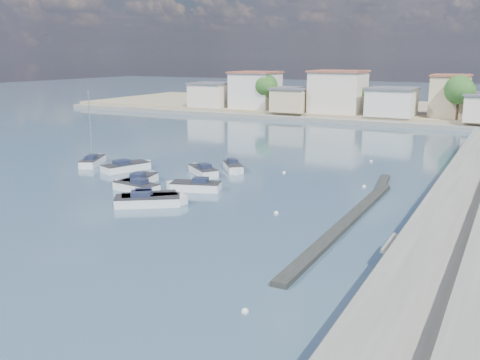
# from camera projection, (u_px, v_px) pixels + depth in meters

# --- Properties ---
(ground) EXTENTS (400.00, 400.00, 0.00)m
(ground) POSITION_uv_depth(u_px,v_px,m) (361.00, 154.00, 70.13)
(ground) COLOR #345168
(ground) RESTS_ON ground
(breakwater) EXTENTS (2.00, 31.02, 0.35)m
(breakwater) POSITION_uv_depth(u_px,v_px,m) (355.00, 214.00, 43.42)
(breakwater) COLOR black
(breakwater) RESTS_ON ground
(far_shore_land) EXTENTS (160.00, 40.00, 1.40)m
(far_shore_land) POSITION_uv_depth(u_px,v_px,m) (426.00, 112.00, 114.83)
(far_shore_land) COLOR gray
(far_shore_land) RESTS_ON ground
(far_shore_quay) EXTENTS (160.00, 2.50, 0.80)m
(far_shore_quay) POSITION_uv_depth(u_px,v_px,m) (407.00, 125.00, 96.78)
(far_shore_quay) COLOR slate
(far_shore_quay) RESTS_ON ground
(far_town) EXTENTS (113.01, 12.80, 8.35)m
(far_town) POSITION_uv_depth(u_px,v_px,m) (476.00, 99.00, 96.01)
(far_town) COLOR beige
(far_town) RESTS_ON far_shore_land
(shore_trees) EXTENTS (74.56, 38.32, 7.92)m
(shore_trees) POSITION_uv_depth(u_px,v_px,m) (457.00, 95.00, 89.20)
(shore_trees) COLOR #38281E
(shore_trees) RESTS_ON ground
(motorboat_a) EXTENTS (2.68, 5.35, 1.48)m
(motorboat_a) POSITION_uv_depth(u_px,v_px,m) (141.00, 180.00, 54.05)
(motorboat_a) COLOR white
(motorboat_a) RESTS_ON ground
(motorboat_b) EXTENTS (4.91, 4.69, 1.48)m
(motorboat_b) POSITION_uv_depth(u_px,v_px,m) (153.00, 199.00, 47.16)
(motorboat_b) COLOR white
(motorboat_b) RESTS_ON ground
(motorboat_c) EXTENTS (5.29, 2.34, 1.48)m
(motorboat_c) POSITION_uv_depth(u_px,v_px,m) (134.00, 187.00, 51.27)
(motorboat_c) COLOR white
(motorboat_c) RESTS_ON ground
(motorboat_d) EXTENTS (5.33, 3.31, 1.48)m
(motorboat_d) POSITION_uv_depth(u_px,v_px,m) (193.00, 187.00, 51.46)
(motorboat_d) COLOR white
(motorboat_d) RESTS_ON ground
(motorboat_e) EXTENTS (3.80, 6.01, 1.48)m
(motorboat_e) POSITION_uv_depth(u_px,v_px,m) (128.00, 167.00, 60.46)
(motorboat_e) COLOR white
(motorboat_e) RESTS_ON ground
(motorboat_f) EXTENTS (4.71, 4.23, 1.48)m
(motorboat_f) POSITION_uv_depth(u_px,v_px,m) (202.00, 171.00, 58.46)
(motorboat_f) COLOR white
(motorboat_f) RESTS_ON ground
(motorboat_g) EXTENTS (3.88, 4.28, 1.48)m
(motorboat_g) POSITION_uv_depth(u_px,v_px,m) (233.00, 168.00, 60.08)
(motorboat_g) COLOR white
(motorboat_g) RESTS_ON ground
(motorboat_h) EXTENTS (5.84, 4.96, 1.48)m
(motorboat_h) POSITION_uv_depth(u_px,v_px,m) (151.00, 201.00, 46.37)
(motorboat_h) COLOR white
(motorboat_h) RESTS_ON ground
(sailboat) EXTENTS (3.74, 5.52, 9.00)m
(sailboat) POSITION_uv_depth(u_px,v_px,m) (93.00, 161.00, 63.66)
(sailboat) COLOR white
(sailboat) RESTS_ON ground
(mooring_buoys) EXTENTS (17.83, 42.47, 0.39)m
(mooring_buoys) POSITION_uv_depth(u_px,v_px,m) (330.00, 203.00, 46.90)
(mooring_buoys) COLOR white
(mooring_buoys) RESTS_ON ground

